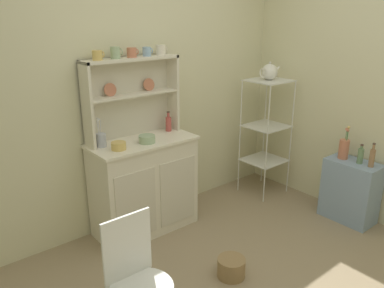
# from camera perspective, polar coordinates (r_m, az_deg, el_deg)

# --- Properties ---
(wall_back) EXTENTS (3.84, 0.05, 2.50)m
(wall_back) POSITION_cam_1_polar(r_m,az_deg,el_deg) (3.56, -7.59, 8.05)
(wall_back) COLOR beige
(wall_back) RESTS_ON ground
(hutch_cabinet) EXTENTS (0.93, 0.45, 0.86)m
(hutch_cabinet) POSITION_cam_1_polar(r_m,az_deg,el_deg) (3.51, -7.03, -5.95)
(hutch_cabinet) COLOR silver
(hutch_cabinet) RESTS_ON ground
(hutch_shelf_unit) EXTENTS (0.87, 0.18, 0.69)m
(hutch_shelf_unit) POSITION_cam_1_polar(r_m,az_deg,el_deg) (3.40, -9.08, 7.64)
(hutch_shelf_unit) COLOR beige
(hutch_shelf_unit) RESTS_ON hutch_cabinet
(bakers_rack) EXTENTS (0.42, 0.39, 1.25)m
(bakers_rack) POSITION_cam_1_polar(r_m,az_deg,el_deg) (4.19, 10.88, 3.11)
(bakers_rack) COLOR silver
(bakers_rack) RESTS_ON ground
(side_shelf_blue) EXTENTS (0.28, 0.48, 0.59)m
(side_shelf_blue) POSITION_cam_1_polar(r_m,az_deg,el_deg) (4.00, 22.25, -6.40)
(side_shelf_blue) COLOR #849EBC
(side_shelf_blue) RESTS_ON ground
(wire_chair) EXTENTS (0.36, 0.36, 0.85)m
(wire_chair) POSITION_cam_1_polar(r_m,az_deg,el_deg) (2.31, -8.28, -18.34)
(wire_chair) COLOR white
(wire_chair) RESTS_ON ground
(floor_basket) EXTENTS (0.21, 0.21, 0.15)m
(floor_basket) POSITION_cam_1_polar(r_m,az_deg,el_deg) (3.09, 5.79, -17.62)
(floor_basket) COLOR #93754C
(floor_basket) RESTS_ON ground
(cup_gold_0) EXTENTS (0.09, 0.08, 0.08)m
(cup_gold_0) POSITION_cam_1_polar(r_m,az_deg,el_deg) (3.17, -13.73, 12.57)
(cup_gold_0) COLOR #DBB760
(cup_gold_0) RESTS_ON hutch_shelf_unit
(cup_sage_1) EXTENTS (0.09, 0.08, 0.09)m
(cup_sage_1) POSITION_cam_1_polar(r_m,az_deg,el_deg) (3.25, -11.19, 13.04)
(cup_sage_1) COLOR #9EB78E
(cup_sage_1) RESTS_ON hutch_shelf_unit
(cup_terracotta_2) EXTENTS (0.10, 0.08, 0.08)m
(cup_terracotta_2) POSITION_cam_1_polar(r_m,az_deg,el_deg) (3.32, -8.84, 13.16)
(cup_terracotta_2) COLOR #C67556
(cup_terracotta_2) RESTS_ON hutch_shelf_unit
(cup_sky_3) EXTENTS (0.09, 0.07, 0.08)m
(cup_sky_3) POSITION_cam_1_polar(r_m,az_deg,el_deg) (3.40, -6.65, 13.36)
(cup_sky_3) COLOR #8EB2D1
(cup_sky_3) RESTS_ON hutch_shelf_unit
(cup_cream_4) EXTENTS (0.10, 0.08, 0.09)m
(cup_cream_4) POSITION_cam_1_polar(r_m,az_deg,el_deg) (3.48, -4.60, 13.62)
(cup_cream_4) COLOR silver
(cup_cream_4) RESTS_ON hutch_shelf_unit
(bowl_mixing_large) EXTENTS (0.12, 0.12, 0.06)m
(bowl_mixing_large) POSITION_cam_1_polar(r_m,az_deg,el_deg) (3.16, -10.75, -0.26)
(bowl_mixing_large) COLOR #DBB760
(bowl_mixing_large) RESTS_ON hutch_cabinet
(bowl_floral_medium) EXTENTS (0.14, 0.14, 0.06)m
(bowl_floral_medium) POSITION_cam_1_polar(r_m,az_deg,el_deg) (3.29, -6.64, 0.74)
(bowl_floral_medium) COLOR #9EB78E
(bowl_floral_medium) RESTS_ON hutch_cabinet
(jam_bottle) EXTENTS (0.05, 0.05, 0.19)m
(jam_bottle) POSITION_cam_1_polar(r_m,az_deg,el_deg) (3.59, -3.48, 3.06)
(jam_bottle) COLOR #B74C47
(jam_bottle) RESTS_ON hutch_cabinet
(utensil_jar) EXTENTS (0.08, 0.08, 0.24)m
(utensil_jar) POSITION_cam_1_polar(r_m,az_deg,el_deg) (3.25, -13.20, 0.64)
(utensil_jar) COLOR #B2B7C6
(utensil_jar) RESTS_ON hutch_cabinet
(porcelain_teapot) EXTENTS (0.25, 0.16, 0.18)m
(porcelain_teapot) POSITION_cam_1_polar(r_m,az_deg,el_deg) (4.08, 11.33, 10.36)
(porcelain_teapot) COLOR white
(porcelain_teapot) RESTS_ON bakers_rack
(flower_vase) EXTENTS (0.09, 0.09, 0.32)m
(flower_vase) POSITION_cam_1_polar(r_m,az_deg,el_deg) (3.91, 21.44, -0.61)
(flower_vase) COLOR #C67556
(flower_vase) RESTS_ON side_shelf_blue
(oil_bottle) EXTENTS (0.05, 0.05, 0.18)m
(oil_bottle) POSITION_cam_1_polar(r_m,az_deg,el_deg) (3.85, 23.55, -1.56)
(oil_bottle) COLOR #6B8C60
(oil_bottle) RESTS_ON side_shelf_blue
(vinegar_bottle) EXTENTS (0.05, 0.05, 0.22)m
(vinegar_bottle) POSITION_cam_1_polar(r_m,az_deg,el_deg) (3.80, 24.97, -1.80)
(vinegar_bottle) COLOR #99704C
(vinegar_bottle) RESTS_ON side_shelf_blue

